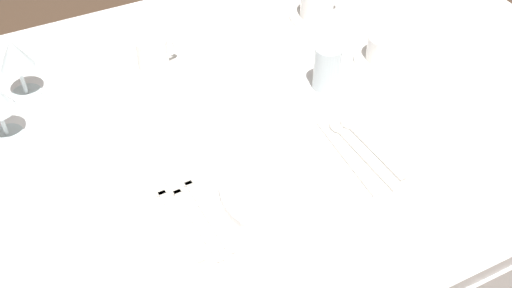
# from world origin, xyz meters

# --- Properties ---
(dining_table) EXTENTS (1.80, 1.11, 0.74)m
(dining_table) POSITION_xyz_m (0.00, 0.00, 0.66)
(dining_table) COLOR white
(dining_table) RESTS_ON ground
(dinner_plate) EXTENTS (0.25, 0.25, 0.02)m
(dinner_plate) POSITION_xyz_m (0.02, -0.24, 0.75)
(dinner_plate) COLOR white
(dinner_plate) RESTS_ON dining_table
(fork_outer) EXTENTS (0.02, 0.22, 0.00)m
(fork_outer) POSITION_xyz_m (-0.14, -0.21, 0.74)
(fork_outer) COLOR beige
(fork_outer) RESTS_ON dining_table
(fork_inner) EXTENTS (0.03, 0.22, 0.00)m
(fork_inner) POSITION_xyz_m (-0.16, -0.21, 0.74)
(fork_inner) COLOR beige
(fork_inner) RESTS_ON dining_table
(fork_salad) EXTENTS (0.03, 0.22, 0.00)m
(fork_salad) POSITION_xyz_m (-0.19, -0.20, 0.74)
(fork_salad) COLOR beige
(fork_salad) RESTS_ON dining_table
(dinner_knife) EXTENTS (0.03, 0.23, 0.00)m
(dinner_knife) POSITION_xyz_m (0.18, -0.22, 0.74)
(dinner_knife) COLOR beige
(dinner_knife) RESTS_ON dining_table
(spoon_soup) EXTENTS (0.03, 0.23, 0.01)m
(spoon_soup) POSITION_xyz_m (0.21, -0.20, 0.74)
(spoon_soup) COLOR beige
(spoon_soup) RESTS_ON dining_table
(spoon_dessert) EXTENTS (0.03, 0.21, 0.01)m
(spoon_dessert) POSITION_xyz_m (0.23, -0.19, 0.74)
(spoon_dessert) COLOR beige
(spoon_dessert) RESTS_ON dining_table
(saucer_left) EXTENTS (0.13, 0.13, 0.01)m
(saucer_left) POSITION_xyz_m (0.43, 0.02, 0.74)
(saucer_left) COLOR white
(saucer_left) RESTS_ON dining_table
(coffee_cup_left) EXTENTS (0.10, 0.08, 0.06)m
(coffee_cup_left) POSITION_xyz_m (0.43, 0.02, 0.78)
(coffee_cup_left) COLOR white
(coffee_cup_left) RESTS_ON saucer_left
(saucer_right) EXTENTS (0.14, 0.14, 0.01)m
(saucer_right) POSITION_xyz_m (-0.07, 0.24, 0.74)
(saucer_right) COLOR white
(saucer_right) RESTS_ON dining_table
(coffee_cup_right) EXTENTS (0.10, 0.07, 0.07)m
(coffee_cup_right) POSITION_xyz_m (-0.07, 0.24, 0.79)
(coffee_cup_right) COLOR white
(coffee_cup_right) RESTS_ON saucer_right
(saucer_far) EXTENTS (0.14, 0.14, 0.01)m
(saucer_far) POSITION_xyz_m (0.39, 0.26, 0.74)
(saucer_far) COLOR white
(saucer_far) RESTS_ON dining_table
(coffee_cup_far) EXTENTS (0.11, 0.09, 0.06)m
(coffee_cup_far) POSITION_xyz_m (0.39, 0.26, 0.78)
(coffee_cup_far) COLOR white
(coffee_cup_far) RESTS_ON saucer_far
(wine_glass_centre) EXTENTS (0.08, 0.08, 0.14)m
(wine_glass_centre) POSITION_xyz_m (-0.36, 0.28, 0.84)
(wine_glass_centre) COLOR silver
(wine_glass_centre) RESTS_ON dining_table
(drink_tumbler) EXTENTS (0.06, 0.06, 0.11)m
(drink_tumbler) POSITION_xyz_m (0.26, 0.00, 0.79)
(drink_tumbler) COLOR silver
(drink_tumbler) RESTS_ON dining_table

